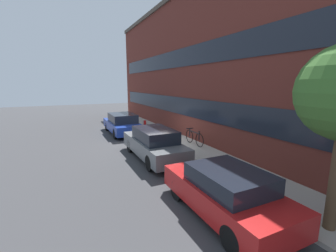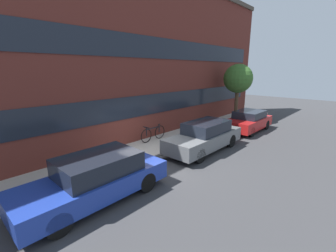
{
  "view_description": "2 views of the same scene",
  "coord_description": "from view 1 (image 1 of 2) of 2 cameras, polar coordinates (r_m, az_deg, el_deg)",
  "views": [
    {
      "loc": [
        11.53,
        -4.73,
        3.41
      ],
      "look_at": [
        1.5,
        0.03,
        1.31
      ],
      "focal_mm": 24.0,
      "sensor_mm": 36.0,
      "label": 1
    },
    {
      "loc": [
        -6.6,
        -6.82,
        3.87
      ],
      "look_at": [
        1.08,
        0.28,
        1.22
      ],
      "focal_mm": 24.0,
      "sensor_mm": 36.0,
      "label": 2
    }
  ],
  "objects": [
    {
      "name": "fire_hydrant",
      "position": [
        16.32,
        -5.88,
        0.27
      ],
      "size": [
        0.46,
        0.26,
        0.69
      ],
      "color": "red",
      "rests_on": "sidewalk_strip"
    },
    {
      "name": "parked_car_grey",
      "position": [
        10.31,
        -3.59,
        -4.47
      ],
      "size": [
        4.5,
        1.62,
        1.43
      ],
      "rotation": [
        0.0,
        0.0,
        3.14
      ],
      "color": "slate",
      "rests_on": "ground_plane"
    },
    {
      "name": "ground_plane",
      "position": [
        12.92,
        -3.0,
        -4.59
      ],
      "size": [
        56.0,
        56.0,
        0.0
      ],
      "primitive_type": "plane",
      "color": "#38383A"
    },
    {
      "name": "parked_car_blue",
      "position": [
        15.77,
        -11.54,
        0.6
      ],
      "size": [
        4.49,
        1.77,
        1.39
      ],
      "rotation": [
        0.0,
        0.0,
        3.14
      ],
      "color": "#1E3899",
      "rests_on": "ground_plane"
    },
    {
      "name": "parked_car_red",
      "position": [
        6.27,
        14.41,
        -15.81
      ],
      "size": [
        3.84,
        1.72,
        1.29
      ],
      "rotation": [
        0.0,
        0.0,
        3.14
      ],
      "color": "#AD1919",
      "rests_on": "ground_plane"
    },
    {
      "name": "sidewalk_strip",
      "position": [
        13.36,
        1.46,
        -3.81
      ],
      "size": [
        28.0,
        2.25,
        0.12
      ],
      "color": "#A8A399",
      "rests_on": "ground_plane"
    },
    {
      "name": "rowhouse_facade",
      "position": [
        13.75,
        7.6,
        15.35
      ],
      "size": [
        28.0,
        1.02,
        9.06
      ],
      "color": "maroon",
      "rests_on": "ground_plane"
    },
    {
      "name": "bicycle",
      "position": [
        12.32,
        6.69,
        -2.85
      ],
      "size": [
        1.75,
        0.44,
        0.84
      ],
      "rotation": [
        0.0,
        0.0,
        3.15
      ],
      "color": "black",
      "rests_on": "sidewalk_strip"
    }
  ]
}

